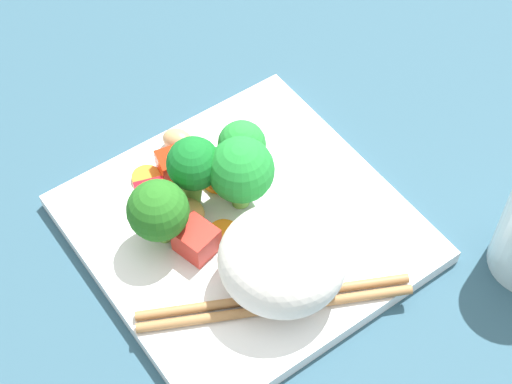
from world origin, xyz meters
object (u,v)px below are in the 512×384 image
carrot_slice_1 (219,178)px  rice_mound (282,260)px  square_plate (245,228)px  broccoli_floret_0 (193,166)px  chopstick_pair (275,303)px

carrot_slice_1 → rice_mound: bearing=-6.2°
rice_mound → carrot_slice_1: (-10.83, 1.17, -2.98)cm
square_plate → carrot_slice_1: (-4.79, 0.57, 0.89)cm
broccoli_floret_0 → carrot_slice_1: bearing=103.3°
broccoli_floret_0 → chopstick_pair: size_ratio=0.35×
square_plate → rice_mound: (6.04, -0.60, 3.87)cm
rice_mound → broccoli_floret_0: 10.36cm
square_plate → broccoli_floret_0: broccoli_floret_0 is taller
broccoli_floret_0 → carrot_slice_1: (-0.59, 2.48, -3.82)cm
carrot_slice_1 → chopstick_pair: size_ratio=0.15×
square_plate → rice_mound: 7.20cm
square_plate → rice_mound: size_ratio=2.56×
carrot_slice_1 → chopstick_pair: 12.40cm
rice_mound → chopstick_pair: rice_mound is taller
rice_mound → square_plate: bearing=174.3°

